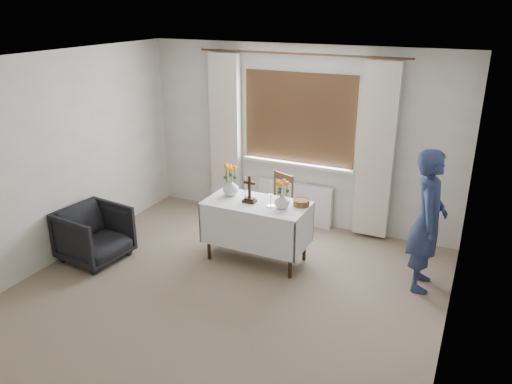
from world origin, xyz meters
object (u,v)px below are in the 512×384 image
armchair (94,234)px  person (428,221)px  wooden_chair (275,205)px  wooden_cross (250,189)px  altar_table (257,231)px  flower_vase_right (282,201)px  flower_vase_left (231,187)px

armchair → person: bearing=-67.3°
wooden_chair → wooden_cross: bearing=-66.8°
wooden_chair → wooden_cross: size_ratio=2.56×
armchair → person: person is taller
altar_table → flower_vase_right: bearing=-4.0°
armchair → flower_vase_left: 1.77m
armchair → person: 3.92m
person → flower_vase_left: (-2.33, -0.15, 0.07)m
person → flower_vase_right: bearing=94.1°
armchair → person: (3.74, 1.08, 0.46)m
flower_vase_right → person: bearing=9.3°
wooden_chair → flower_vase_left: (-0.30, -0.68, 0.44)m
altar_table → person: person is taller
wooden_chair → flower_vase_left: bearing=-91.5°
wooden_chair → wooden_cross: (0.01, -0.80, 0.50)m
wooden_chair → flower_vase_right: size_ratio=4.51×
person → wooden_cross: size_ratio=4.83×
person → flower_vase_right: person is taller
armchair → flower_vase_right: (2.15, 0.82, 0.52)m
person → flower_vase_right: 1.61m
wooden_cross → flower_vase_left: wooden_cross is taller
altar_table → flower_vase_right: flower_vase_right is taller
wooden_cross → person: bearing=6.5°
altar_table → flower_vase_right: (0.34, -0.02, 0.47)m
wooden_chair → person: bearing=7.6°
altar_table → person: size_ratio=0.78×
flower_vase_right → altar_table: bearing=176.0°
flower_vase_right → flower_vase_left: bearing=171.1°
armchair → altar_table: bearing=-58.5°
person → altar_table: bearing=91.8°
armchair → wooden_cross: size_ratio=2.24×
altar_table → flower_vase_right: 0.58m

